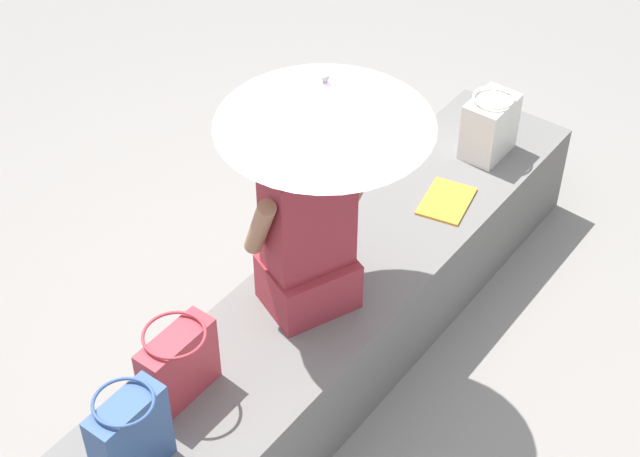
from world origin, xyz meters
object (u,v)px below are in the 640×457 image
handbag_black (178,365)px  shoulder_bag_spare (490,126)px  parasol (326,104)px  tote_bag_canvas (131,437)px  magazine (447,201)px  person_seated (308,229)px

handbag_black → shoulder_bag_spare: 1.97m
parasol → tote_bag_canvas: 1.30m
parasol → handbag_black: parasol is taller
parasol → magazine: parasol is taller
handbag_black → shoulder_bag_spare: handbag_black is taller
person_seated → magazine: (-0.87, 0.12, -0.38)m
person_seated → handbag_black: (0.66, -0.08, -0.23)m
parasol → magazine: (-0.79, 0.09, -0.92)m
person_seated → magazine: 0.95m
person_seated → tote_bag_canvas: size_ratio=2.44×
tote_bag_canvas → magazine: (-1.86, 0.10, -0.18)m
shoulder_bag_spare → magazine: (0.44, 0.05, -0.15)m
handbag_black → shoulder_bag_spare: size_ratio=1.02×
parasol → tote_bag_canvas: bearing=-0.1°
handbag_black → magazine: handbag_black is taller
parasol → tote_bag_canvas: size_ratio=2.83×
person_seated → parasol: parasol is taller
magazine → parasol: bearing=-18.8°
handbag_black → magazine: (-1.52, 0.20, -0.15)m
shoulder_bag_spare → magazine: 0.46m
parasol → handbag_black: bearing=-8.3°
parasol → person_seated: bearing=-18.1°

